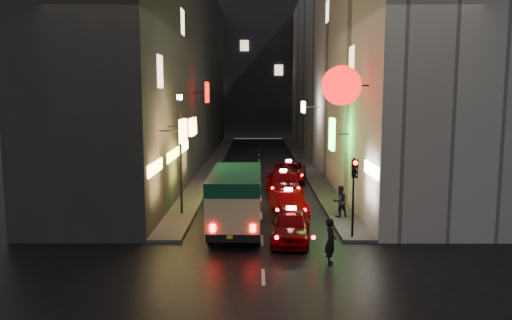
{
  "coord_description": "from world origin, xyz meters",
  "views": [
    {
      "loc": [
        -0.24,
        -12.83,
        6.34
      ],
      "look_at": [
        -0.27,
        13.0,
        2.98
      ],
      "focal_mm": 35.0,
      "sensor_mm": 36.0,
      "label": 1
    }
  ],
  "objects_px": {
    "pedestrian_crossing": "(331,238)",
    "traffic_light": "(354,180)",
    "taxi_near": "(291,223)",
    "minibus": "(236,194)",
    "lamp_post": "(181,146)"
  },
  "relations": [
    {
      "from": "minibus",
      "to": "traffic_light",
      "type": "relative_size",
      "value": 1.87
    },
    {
      "from": "traffic_light",
      "to": "lamp_post",
      "type": "distance_m",
      "value": 9.42
    },
    {
      "from": "minibus",
      "to": "pedestrian_crossing",
      "type": "xyz_separation_m",
      "value": [
        3.75,
        -4.7,
        -0.78
      ]
    },
    {
      "from": "minibus",
      "to": "taxi_near",
      "type": "xyz_separation_m",
      "value": [
        2.47,
        -1.69,
        -0.97
      ]
    },
    {
      "from": "taxi_near",
      "to": "traffic_light",
      "type": "bearing_deg",
      "value": 2.13
    },
    {
      "from": "taxi_near",
      "to": "traffic_light",
      "type": "relative_size",
      "value": 1.51
    },
    {
      "from": "minibus",
      "to": "lamp_post",
      "type": "xyz_separation_m",
      "value": [
        -3.0,
        2.94,
        1.95
      ]
    },
    {
      "from": "pedestrian_crossing",
      "to": "traffic_light",
      "type": "height_order",
      "value": "traffic_light"
    },
    {
      "from": "taxi_near",
      "to": "traffic_light",
      "type": "distance_m",
      "value": 3.32
    },
    {
      "from": "taxi_near",
      "to": "pedestrian_crossing",
      "type": "xyz_separation_m",
      "value": [
        1.28,
        -3.01,
        0.19
      ]
    },
    {
      "from": "traffic_light",
      "to": "lamp_post",
      "type": "relative_size",
      "value": 0.56
    },
    {
      "from": "pedestrian_crossing",
      "to": "traffic_light",
      "type": "distance_m",
      "value": 3.83
    },
    {
      "from": "taxi_near",
      "to": "lamp_post",
      "type": "xyz_separation_m",
      "value": [
        -5.47,
        4.63,
        2.91
      ]
    },
    {
      "from": "taxi_near",
      "to": "pedestrian_crossing",
      "type": "distance_m",
      "value": 3.28
    },
    {
      "from": "traffic_light",
      "to": "minibus",
      "type": "bearing_deg",
      "value": 163.05
    }
  ]
}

